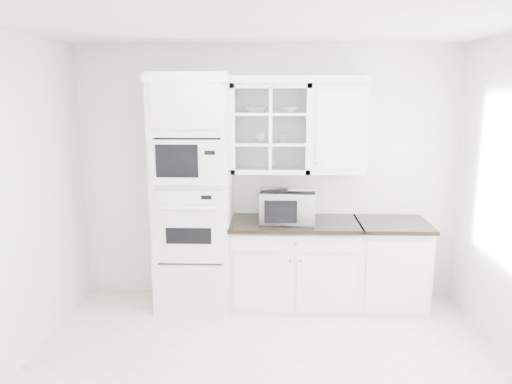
{
  "coord_description": "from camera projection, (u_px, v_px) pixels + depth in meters",
  "views": [
    {
      "loc": [
        0.06,
        -3.5,
        2.25
      ],
      "look_at": [
        -0.1,
        1.05,
        1.3
      ],
      "focal_mm": 35.0,
      "sensor_mm": 36.0,
      "label": 1
    }
  ],
  "objects": [
    {
      "name": "ground",
      "position": [
        264.0,
        382.0,
        3.89
      ],
      "size": [
        4.0,
        3.5,
        0.01
      ],
      "primitive_type": "cube",
      "color": "beige",
      "rests_on": "ground"
    },
    {
      "name": "bowl_b",
      "position": [
        290.0,
        110.0,
        5.0
      ],
      "size": [
        0.23,
        0.23,
        0.06
      ],
      "primitive_type": "imported",
      "rotation": [
        0.0,
        0.0,
        0.24
      ],
      "color": "white",
      "rests_on": "upper_cabinet_glass"
    },
    {
      "name": "crown_molding",
      "position": [
        260.0,
        79.0,
        4.94
      ],
      "size": [
        2.14,
        0.38,
        0.07
      ],
      "primitive_type": "cube",
      "color": "white",
      "rests_on": "room_shell"
    },
    {
      "name": "base_cabinet_run",
      "position": [
        294.0,
        263.0,
        5.2
      ],
      "size": [
        1.32,
        0.67,
        0.92
      ],
      "color": "white",
      "rests_on": "ground"
    },
    {
      "name": "countertop_microwave",
      "position": [
        288.0,
        206.0,
        5.06
      ],
      "size": [
        0.58,
        0.49,
        0.32
      ],
      "primitive_type": "imported",
      "rotation": [
        0.0,
        0.0,
        3.08
      ],
      "color": "white",
      "rests_on": "base_cabinet_run"
    },
    {
      "name": "extra_base_cabinet",
      "position": [
        390.0,
        264.0,
        5.17
      ],
      "size": [
        0.72,
        0.67,
        0.92
      ],
      "color": "white",
      "rests_on": "ground"
    },
    {
      "name": "bowl_a",
      "position": [
        256.0,
        110.0,
        5.02
      ],
      "size": [
        0.24,
        0.24,
        0.06
      ],
      "primitive_type": "imported",
      "rotation": [
        0.0,
        0.0,
        0.01
      ],
      "color": "white",
      "rests_on": "upper_cabinet_glass"
    },
    {
      "name": "upper_cabinet_glass",
      "position": [
        271.0,
        128.0,
        5.06
      ],
      "size": [
        0.8,
        0.33,
        0.9
      ],
      "color": "white",
      "rests_on": "room_shell"
    },
    {
      "name": "oven_column",
      "position": [
        193.0,
        194.0,
        5.06
      ],
      "size": [
        0.76,
        0.68,
        2.4
      ],
      "color": "white",
      "rests_on": "ground"
    },
    {
      "name": "room_shell",
      "position": [
        266.0,
        149.0,
        3.95
      ],
      "size": [
        4.0,
        3.5,
        2.7
      ],
      "color": "white",
      "rests_on": "ground"
    },
    {
      "name": "upper_cabinet_solid",
      "position": [
        337.0,
        129.0,
        5.04
      ],
      "size": [
        0.55,
        0.33,
        0.9
      ],
      "primitive_type": "cube",
      "color": "white",
      "rests_on": "room_shell"
    },
    {
      "name": "cup_b",
      "position": [
        283.0,
        138.0,
        5.09
      ],
      "size": [
        0.11,
        0.11,
        0.09
      ],
      "primitive_type": "imported",
      "rotation": [
        0.0,
        0.0,
        -0.19
      ],
      "color": "white",
      "rests_on": "upper_cabinet_glass"
    },
    {
      "name": "cup_a",
      "position": [
        260.0,
        137.0,
        5.09
      ],
      "size": [
        0.14,
        0.14,
        0.1
      ],
      "primitive_type": "imported",
      "rotation": [
        0.0,
        0.0,
        -0.14
      ],
      "color": "white",
      "rests_on": "upper_cabinet_glass"
    }
  ]
}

